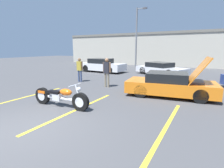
% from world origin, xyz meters
% --- Properties ---
extents(ground_plane, '(80.00, 80.00, 0.00)m').
position_xyz_m(ground_plane, '(0.00, 0.00, 0.00)').
color(ground_plane, '#474749').
extents(parking_stripe_foreground, '(0.12, 4.74, 0.01)m').
position_xyz_m(parking_stripe_foreground, '(-3.06, 2.03, 0.00)').
color(parking_stripe_foreground, yellow).
rests_on(parking_stripe_foreground, ground).
extents(parking_stripe_middle, '(0.12, 4.74, 0.01)m').
position_xyz_m(parking_stripe_middle, '(0.22, 2.03, 0.00)').
color(parking_stripe_middle, yellow).
rests_on(parking_stripe_middle, ground).
extents(parking_stripe_back, '(0.12, 4.74, 0.01)m').
position_xyz_m(parking_stripe_back, '(3.50, 2.03, 0.00)').
color(parking_stripe_back, yellow).
rests_on(parking_stripe_back, ground).
extents(far_building, '(32.00, 4.20, 4.40)m').
position_xyz_m(far_building, '(0.00, 22.35, 2.34)').
color(far_building, '#B2AD9E').
rests_on(far_building, ground).
extents(light_pole, '(1.21, 0.28, 6.70)m').
position_xyz_m(light_pole, '(-3.02, 16.47, 3.72)').
color(light_pole, slate).
rests_on(light_pole, ground).
extents(motorcycle, '(2.60, 0.70, 0.97)m').
position_xyz_m(motorcycle, '(-0.54, 1.98, 0.41)').
color(motorcycle, black).
rests_on(motorcycle, ground).
extents(show_car_hood_open, '(4.28, 2.34, 1.90)m').
position_xyz_m(show_car_hood_open, '(2.89, 5.77, 0.56)').
color(show_car_hood_open, orange).
rests_on(show_car_hood_open, ground).
extents(parked_car_left_row, '(4.65, 2.09, 1.31)m').
position_xyz_m(parked_car_left_row, '(-4.81, 11.79, 0.63)').
color(parked_car_left_row, silver).
rests_on(parked_car_left_row, ground).
extents(parked_car_mid_row, '(4.74, 3.37, 1.09)m').
position_xyz_m(parked_car_mid_row, '(0.78, 12.51, 0.53)').
color(parked_car_mid_row, silver).
rests_on(parked_car_mid_row, ground).
extents(spectator_near_motorcycle, '(0.52, 0.21, 1.63)m').
position_xyz_m(spectator_near_motorcycle, '(-3.31, 6.56, 0.96)').
color(spectator_near_motorcycle, '#38476B').
rests_on(spectator_near_motorcycle, ground).
extents(spectator_by_show_car, '(0.52, 0.23, 1.71)m').
position_xyz_m(spectator_by_show_car, '(-0.81, 5.99, 1.02)').
color(spectator_by_show_car, gray).
rests_on(spectator_by_show_car, ground).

